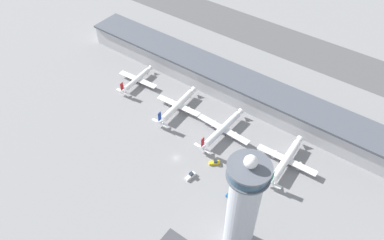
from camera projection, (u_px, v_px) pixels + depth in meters
name	position (u px, v px, depth m)	size (l,w,h in m)	color
ground_plane	(176.00, 158.00, 225.00)	(1000.00, 1000.00, 0.00)	gray
terminal_building	(238.00, 87.00, 258.87)	(257.61, 25.00, 16.84)	#B2B2B7
runway_strip	(289.00, 44.00, 311.85)	(386.42, 44.00, 0.01)	#515154
control_tower	(243.00, 207.00, 164.36)	(18.19, 18.19, 66.20)	#ADB2BC
airplane_gate_alpha	(137.00, 79.00, 272.38)	(32.53, 34.50, 11.24)	white
airplane_gate_bravo	(178.00, 106.00, 251.87)	(33.40, 41.49, 12.96)	white
airplane_gate_charlie	(222.00, 129.00, 235.91)	(38.31, 43.19, 13.18)	silver
airplane_gate_delta	(286.00, 160.00, 218.45)	(37.24, 41.76, 13.62)	white
service_truck_catering	(233.00, 198.00, 203.70)	(8.39, 2.42, 2.87)	black
service_truck_fuel	(214.00, 163.00, 221.17)	(6.14, 6.01, 3.03)	black
service_truck_baggage	(190.00, 176.00, 214.18)	(3.30, 7.28, 3.20)	black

